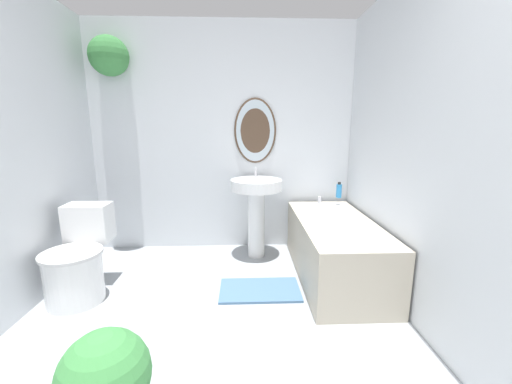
{
  "coord_description": "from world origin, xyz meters",
  "views": [
    {
      "loc": [
        0.22,
        -0.53,
        1.34
      ],
      "look_at": [
        0.31,
        1.78,
        0.86
      ],
      "focal_mm": 22.0,
      "sensor_mm": 36.0,
      "label": 1
    }
  ],
  "objects": [
    {
      "name": "wall_right",
      "position": [
        1.41,
        1.44,
        1.2
      ],
      "size": [
        0.06,
        3.0,
        2.4
      ],
      "color": "silver",
      "rests_on": "ground_plane"
    },
    {
      "name": "wall_back",
      "position": [
        -0.12,
        2.89,
        1.3
      ],
      "size": [
        2.87,
        0.38,
        2.4
      ],
      "color": "silver",
      "rests_on": "ground_plane"
    },
    {
      "name": "pedestal_sink",
      "position": [
        0.34,
        2.58,
        0.59
      ],
      "size": [
        0.52,
        0.52,
        0.91
      ],
      "color": "white",
      "rests_on": "ground_plane"
    },
    {
      "name": "toilet",
      "position": [
        -1.1,
        1.83,
        0.29
      ],
      "size": [
        0.44,
        0.65,
        0.7
      ],
      "color": "white",
      "rests_on": "ground_plane"
    },
    {
      "name": "bath_mat",
      "position": [
        0.34,
        1.85,
        0.01
      ],
      "size": [
        0.66,
        0.39,
        0.02
      ],
      "color": "#4C7093",
      "rests_on": "ground_plane"
    },
    {
      "name": "potted_plant",
      "position": [
        -0.38,
        0.63,
        0.29
      ],
      "size": [
        0.38,
        0.38,
        0.5
      ],
      "color": "silver",
      "rests_on": "ground_plane"
    },
    {
      "name": "bathtub",
      "position": [
        1.03,
        2.1,
        0.27
      ],
      "size": [
        0.65,
        1.45,
        0.6
      ],
      "color": "#B2A893",
      "rests_on": "ground_plane"
    },
    {
      "name": "shampoo_bottle",
      "position": [
        1.22,
        2.68,
        0.68
      ],
      "size": [
        0.06,
        0.06,
        0.16
      ],
      "color": "#2D84C6",
      "rests_on": "bathtub"
    }
  ]
}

